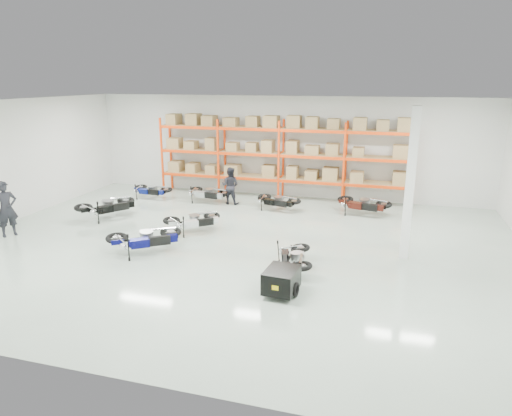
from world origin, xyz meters
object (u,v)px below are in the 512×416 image
(moto_back_c, at_px, (277,198))
(trailer, at_px, (281,280))
(moto_back_d, at_px, (363,201))
(moto_blue_centre, at_px, (145,234))
(moto_black_far_left, at_px, (107,203))
(moto_silver_left, at_px, (194,217))
(moto_back_a, at_px, (150,188))
(person_left, at_px, (7,209))
(moto_touring_right, at_px, (294,253))
(moto_back_b, at_px, (207,190))
(person_back, at_px, (230,186))

(moto_back_c, bearing_deg, trailer, -149.68)
(trailer, relative_size, moto_back_d, 0.86)
(moto_blue_centre, relative_size, moto_black_far_left, 0.99)
(moto_silver_left, height_order, moto_back_a, moto_silver_left)
(moto_black_far_left, bearing_deg, moto_back_c, -117.83)
(moto_black_far_left, distance_m, person_left, 3.45)
(moto_back_c, relative_size, person_left, 0.87)
(moto_blue_centre, xyz_separation_m, moto_black_far_left, (-3.25, 2.89, 0.01))
(moto_silver_left, distance_m, moto_black_far_left, 3.93)
(moto_touring_right, xyz_separation_m, moto_back_c, (-1.91, 5.82, 0.01))
(moto_touring_right, relative_size, moto_back_d, 0.87)
(moto_blue_centre, xyz_separation_m, moto_back_d, (6.21, 6.07, -0.03))
(trailer, height_order, moto_back_c, moto_back_c)
(moto_back_a, height_order, moto_back_b, moto_back_b)
(moto_silver_left, distance_m, person_back, 3.92)
(moto_back_d, height_order, person_left, person_left)
(trailer, xyz_separation_m, moto_back_c, (-1.91, 7.42, 0.12))
(moto_black_far_left, bearing_deg, moto_touring_right, -163.73)
(moto_back_c, relative_size, moto_back_d, 0.89)
(moto_back_c, bearing_deg, moto_back_b, 99.67)
(moto_back_a, bearing_deg, moto_back_b, -80.93)
(moto_black_far_left, bearing_deg, person_left, 89.60)
(moto_touring_right, bearing_deg, moto_blue_centre, 167.28)
(moto_silver_left, relative_size, moto_back_d, 0.94)
(moto_blue_centre, relative_size, moto_back_d, 1.06)
(moto_silver_left, xyz_separation_m, person_left, (-5.94, -2.12, 0.42))
(moto_silver_left, height_order, trailer, moto_silver_left)
(moto_blue_centre, distance_m, moto_back_a, 6.81)
(moto_touring_right, bearing_deg, moto_back_b, 117.30)
(moto_blue_centre, bearing_deg, moto_back_a, -8.83)
(moto_back_c, bearing_deg, moto_back_d, -69.38)
(moto_touring_right, height_order, moto_back_c, moto_back_c)
(moto_touring_right, distance_m, moto_back_b, 8.01)
(moto_back_a, height_order, person_left, person_left)
(moto_back_c, bearing_deg, person_back, 95.51)
(moto_back_d, bearing_deg, moto_black_far_left, 122.75)
(moto_silver_left, xyz_separation_m, trailer, (4.06, -3.90, -0.15))
(moto_back_c, distance_m, moto_back_d, 3.44)
(moto_blue_centre, distance_m, moto_black_far_left, 4.35)
(moto_silver_left, relative_size, moto_back_c, 1.05)
(moto_back_a, xyz_separation_m, moto_back_b, (2.71, 0.08, 0.04))
(person_left, bearing_deg, trailer, -69.67)
(moto_back_b, bearing_deg, moto_black_far_left, 149.28)
(moto_touring_right, height_order, moto_back_a, moto_back_a)
(moto_silver_left, height_order, person_left, person_left)
(moto_touring_right, distance_m, moto_back_a, 9.90)
(trailer, bearing_deg, moto_blue_centre, 165.90)
(moto_back_c, height_order, moto_back_d, moto_back_d)
(trailer, bearing_deg, moto_back_d, 83.99)
(moto_touring_right, relative_size, person_back, 1.02)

